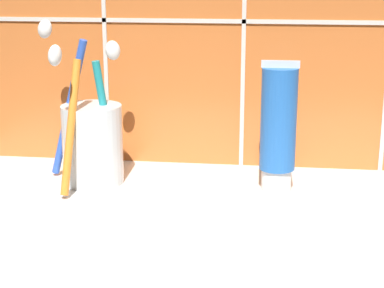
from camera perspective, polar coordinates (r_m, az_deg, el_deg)
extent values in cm
cube|color=silver|center=(66.10, 2.04, -7.05)|extent=(68.70, 35.40, 2.00)
cube|color=beige|center=(78.38, 3.37, 10.84)|extent=(78.70, 0.24, 0.50)
cylinder|color=silver|center=(74.79, -8.82, -0.02)|extent=(6.94, 6.94, 9.15)
cylinder|color=teal|center=(74.35, -7.66, 2.09)|extent=(2.84, 2.24, 13.91)
ellipsoid|color=white|center=(73.26, -7.06, 8.27)|extent=(2.36, 2.15, 2.41)
cylinder|color=blue|center=(75.89, -10.87, 3.10)|extent=(5.60, 2.22, 16.30)
ellipsoid|color=white|center=(75.98, -12.94, 9.94)|extent=(2.49, 1.80, 2.59)
cylinder|color=orange|center=(70.94, -10.72, 1.48)|extent=(1.81, 5.39, 14.45)
ellipsoid|color=white|center=(67.25, -12.09, 7.71)|extent=(1.68, 2.46, 2.61)
cylinder|color=white|center=(72.90, 7.51, -3.11)|extent=(3.35, 3.35, 2.49)
cylinder|color=blue|center=(71.03, 7.71, 2.19)|extent=(3.94, 3.94, 11.35)
cube|color=silver|center=(69.90, 7.88, 7.05)|extent=(4.14, 0.36, 0.80)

